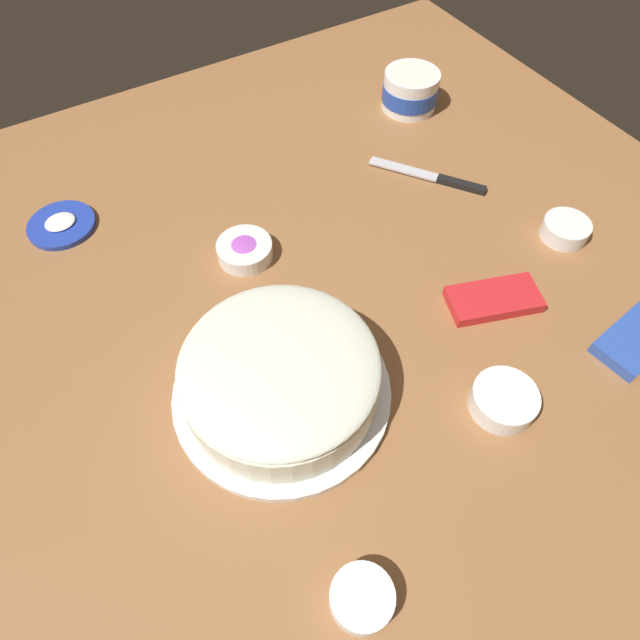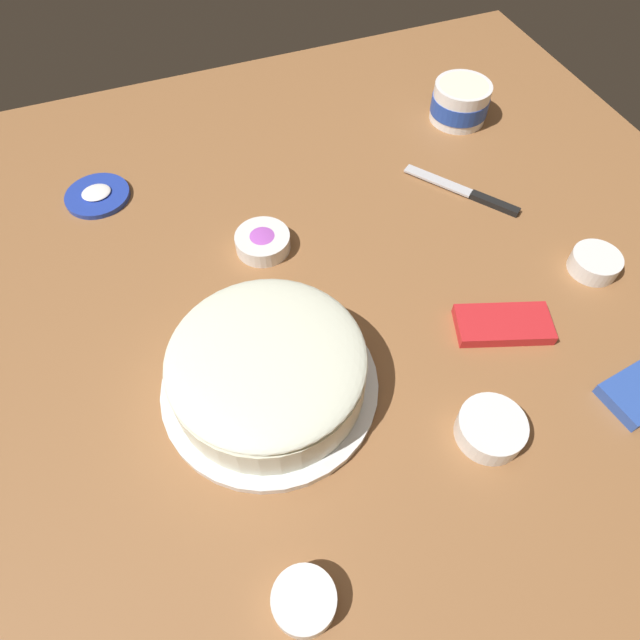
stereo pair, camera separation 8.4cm
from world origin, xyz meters
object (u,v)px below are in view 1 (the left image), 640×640
frosted_cake (281,378)px  frosting_tub_lid (61,225)px  spreading_knife (437,178)px  frosting_tub (410,90)px  candy_box_lower (637,339)px  candy_box_upper (494,299)px  sprinkle_bowl_pink (504,400)px  sprinkle_bowl_rainbow (245,250)px  sprinkle_bowl_yellow (362,598)px  sprinkle_bowl_green (565,229)px

frosted_cake → frosting_tub_lid: frosted_cake is taller
frosted_cake → spreading_knife: (0.49, 0.26, -0.04)m
frosted_cake → frosting_tub: frosted_cake is taller
candy_box_lower → candy_box_upper: (-0.14, 0.17, -0.00)m
frosting_tub → sprinkle_bowl_pink: bearing=-115.9°
sprinkle_bowl_rainbow → candy_box_upper: size_ratio=0.65×
spreading_knife → candy_box_upper: bearing=-110.7°
spreading_knife → sprinkle_bowl_rainbow: sprinkle_bowl_rainbow is taller
frosting_tub_lid → sprinkle_bowl_pink: sprinkle_bowl_pink is taller
candy_box_upper → frosted_cake: bearing=-165.7°
sprinkle_bowl_pink → spreading_knife: bearing=62.7°
frosting_tub_lid → sprinkle_bowl_yellow: bearing=-80.8°
sprinkle_bowl_pink → sprinkle_bowl_yellow: bearing=-161.0°
frosting_tub → sprinkle_bowl_rainbow: frosting_tub is taller
frosting_tub_lid → sprinkle_bowl_rainbow: sprinkle_bowl_rainbow is taller
sprinkle_bowl_rainbow → candy_box_lower: sprinkle_bowl_rainbow is taller
frosted_cake → sprinkle_bowl_green: (0.59, 0.02, -0.03)m
sprinkle_bowl_yellow → sprinkle_bowl_green: 0.71m
frosting_tub_lid → candy_box_upper: size_ratio=0.81×
frosting_tub → frosting_tub_lid: frosting_tub is taller
candy_box_upper → sprinkle_bowl_pink: bearing=-109.0°
frosted_cake → sprinkle_bowl_rainbow: bearing=74.5°
candy_box_lower → frosting_tub: bearing=76.2°
sprinkle_bowl_pink → sprinkle_bowl_rainbow: sprinkle_bowl_pink is taller
frosting_tub_lid → sprinkle_bowl_green: sprinkle_bowl_green is taller
sprinkle_bowl_rainbow → spreading_knife: bearing=-2.1°
frosting_tub → candy_box_lower: size_ratio=0.87×
frosting_tub_lid → frosting_tub: bearing=-1.9°
frosting_tub_lid → sprinkle_bowl_pink: 0.82m
sprinkle_bowl_yellow → sprinkle_bowl_rainbow: (0.13, 0.56, -0.00)m
frosting_tub_lid → candy_box_upper: 0.78m
frosting_tub_lid → candy_box_lower: 1.00m
frosted_cake → sprinkle_bowl_yellow: bearing=-100.2°
sprinkle_bowl_pink → candy_box_lower: (0.25, -0.02, -0.01)m
sprinkle_bowl_pink → sprinkle_bowl_rainbow: size_ratio=0.98×
sprinkle_bowl_pink → sprinkle_bowl_rainbow: (-0.19, 0.45, -0.00)m
frosting_tub_lid → candy_box_lower: candy_box_lower is taller
frosting_tub_lid → frosted_cake: bearing=-70.4°
frosting_tub_lid → spreading_knife: bearing=-20.7°
sprinkle_bowl_rainbow → sprinkle_bowl_pink: bearing=-67.5°
sprinkle_bowl_yellow → frosting_tub_lid: bearing=99.2°
spreading_knife → sprinkle_bowl_yellow: bearing=-134.7°
frosting_tub_lid → candy_box_lower: size_ratio=0.87×
sprinkle_bowl_rainbow → candy_box_lower: bearing=-47.2°
sprinkle_bowl_green → candy_box_upper: bearing=-166.4°
frosting_tub_lid → sprinkle_bowl_rainbow: (0.26, -0.24, 0.01)m
frosting_tub → frosting_tub_lid: (-0.77, 0.02, -0.03)m
sprinkle_bowl_green → sprinkle_bowl_pink: 0.39m
frosting_tub → candy_box_upper: size_ratio=0.81×
sprinkle_bowl_yellow → candy_box_upper: bearing=30.9°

